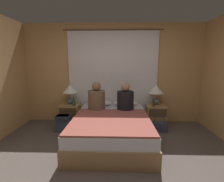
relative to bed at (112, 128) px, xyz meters
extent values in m
plane|color=#564C47|center=(0.00, -0.99, -0.25)|extent=(16.00, 16.00, 0.00)
cube|color=tan|center=(0.00, 1.11, 1.00)|extent=(4.60, 0.06, 2.50)
cube|color=white|center=(0.00, 1.05, 0.91)|extent=(2.24, 0.03, 2.30)
cylinder|color=brown|center=(0.00, 1.05, 2.08)|extent=(2.44, 0.02, 0.02)
cube|color=#99754C|center=(0.00, 0.00, -0.10)|extent=(1.48, 1.99, 0.30)
cube|color=silver|center=(0.00, 0.00, 0.15)|extent=(1.44, 1.95, 0.20)
cube|color=#A87F51|center=(-1.06, 0.78, 0.01)|extent=(0.46, 0.38, 0.52)
cube|color=#4C3823|center=(-1.06, 0.59, 0.14)|extent=(0.41, 0.02, 0.19)
cube|color=#A87F51|center=(1.06, 0.78, 0.01)|extent=(0.46, 0.38, 0.52)
cube|color=#4C3823|center=(1.06, 0.59, 0.14)|extent=(0.41, 0.02, 0.19)
ellipsoid|color=slate|center=(-1.06, 0.85, 0.35)|extent=(0.19, 0.19, 0.15)
cylinder|color=#B2A893|center=(-1.06, 0.85, 0.49)|extent=(0.02, 0.02, 0.13)
cone|color=white|center=(-1.06, 0.85, 0.66)|extent=(0.36, 0.36, 0.21)
ellipsoid|color=slate|center=(1.06, 0.85, 0.35)|extent=(0.19, 0.19, 0.15)
cylinder|color=#B2A893|center=(1.06, 0.85, 0.49)|extent=(0.02, 0.02, 0.13)
cone|color=white|center=(1.06, 0.85, 0.66)|extent=(0.36, 0.36, 0.21)
ellipsoid|color=white|center=(-0.32, 0.80, 0.31)|extent=(0.59, 0.32, 0.12)
ellipsoid|color=white|center=(0.32, 0.80, 0.31)|extent=(0.59, 0.32, 0.12)
cube|color=#994C42|center=(0.00, -0.29, 0.27)|extent=(1.42, 1.35, 0.03)
cylinder|color=brown|center=(-0.35, 0.42, 0.47)|extent=(0.37, 0.37, 0.43)
sphere|color=#846047|center=(-0.35, 0.42, 0.78)|extent=(0.20, 0.20, 0.20)
cylinder|color=black|center=(0.29, 0.42, 0.46)|extent=(0.37, 0.37, 0.42)
sphere|color=#A87A5B|center=(0.29, 0.42, 0.77)|extent=(0.20, 0.20, 0.20)
cylinder|color=#2D4C28|center=(-0.93, 0.66, 0.35)|extent=(0.07, 0.07, 0.15)
cylinder|color=#2D4C28|center=(-0.93, 0.66, 0.45)|extent=(0.02, 0.02, 0.06)
cylinder|color=#513819|center=(0.97, 0.66, 0.35)|extent=(0.06, 0.06, 0.15)
cylinder|color=#513819|center=(0.97, 0.66, 0.45)|extent=(0.02, 0.02, 0.06)
cube|color=#333D56|center=(-1.10, 0.37, -0.06)|extent=(0.31, 0.20, 0.38)
cube|color=#283045|center=(-1.10, 0.35, 0.09)|extent=(0.28, 0.21, 0.08)
cube|color=#333D56|center=(1.06, 0.42, -0.14)|extent=(0.35, 0.15, 0.22)
torus|color=#2B3449|center=(1.06, 0.42, 0.01)|extent=(0.26, 0.02, 0.26)
camera|label=1|loc=(0.11, -3.07, 1.29)|focal=26.00mm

